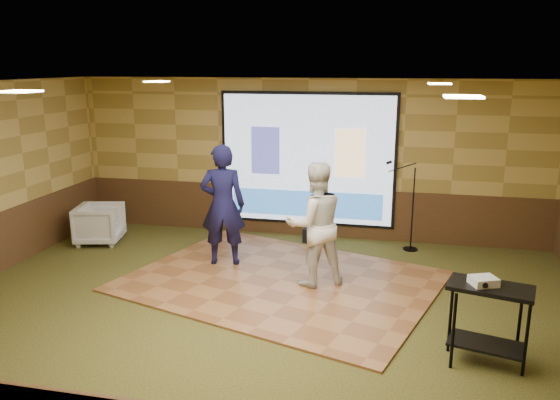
% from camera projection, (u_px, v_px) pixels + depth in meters
% --- Properties ---
extents(ground, '(9.00, 9.00, 0.00)m').
position_uv_depth(ground, '(263.00, 312.00, 7.35)').
color(ground, '#263217').
rests_on(ground, ground).
extents(room_shell, '(9.04, 7.04, 3.02)m').
position_uv_depth(room_shell, '(262.00, 158.00, 6.84)').
color(room_shell, tan).
rests_on(room_shell, ground).
extents(wainscot_back, '(9.00, 0.04, 0.95)m').
position_uv_depth(wainscot_back, '(307.00, 212.00, 10.53)').
color(wainscot_back, '#462D17').
rests_on(wainscot_back, ground).
extents(projector_screen, '(3.32, 0.06, 2.52)m').
position_uv_depth(projector_screen, '(307.00, 161.00, 10.25)').
color(projector_screen, black).
rests_on(projector_screen, room_shell).
extents(downlight_nw, '(0.32, 0.32, 0.02)m').
position_uv_depth(downlight_nw, '(157.00, 82.00, 8.79)').
color(downlight_nw, '#FFE8BF').
rests_on(downlight_nw, room_shell).
extents(downlight_ne, '(0.32, 0.32, 0.02)m').
position_uv_depth(downlight_ne, '(439.00, 84.00, 7.88)').
color(downlight_ne, '#FFE8BF').
rests_on(downlight_ne, room_shell).
extents(downlight_sw, '(0.32, 0.32, 0.02)m').
position_uv_depth(downlight_sw, '(21.00, 91.00, 5.67)').
color(downlight_sw, '#FFE8BF').
rests_on(downlight_sw, room_shell).
extents(downlight_se, '(0.32, 0.32, 0.02)m').
position_uv_depth(downlight_se, '(463.00, 97.00, 4.75)').
color(downlight_se, '#FFE8BF').
rests_on(downlight_se, room_shell).
extents(dance_floor, '(5.25, 4.56, 0.03)m').
position_uv_depth(dance_floor, '(281.00, 281.00, 8.36)').
color(dance_floor, '#966137').
rests_on(dance_floor, ground).
extents(player_left, '(0.81, 0.62, 1.99)m').
position_uv_depth(player_left, '(223.00, 205.00, 8.83)').
color(player_left, '#14133D').
rests_on(player_left, dance_floor).
extents(player_right, '(1.12, 1.04, 1.86)m').
position_uv_depth(player_right, '(315.00, 224.00, 8.01)').
color(player_right, silver).
rests_on(player_right, dance_floor).
extents(av_table, '(0.88, 0.46, 0.92)m').
position_uv_depth(av_table, '(489.00, 310.00, 5.94)').
color(av_table, black).
rests_on(av_table, ground).
extents(projector, '(0.33, 0.31, 0.09)m').
position_uv_depth(projector, '(484.00, 281.00, 5.89)').
color(projector, silver).
rests_on(projector, av_table).
extents(mic_stand, '(0.63, 0.26, 1.62)m').
position_uv_depth(mic_stand, '(409.00, 223.00, 9.70)').
color(mic_stand, black).
rests_on(mic_stand, ground).
extents(banquet_chair, '(0.95, 0.94, 0.73)m').
position_uv_depth(banquet_chair, '(100.00, 224.00, 10.11)').
color(banquet_chair, gray).
rests_on(banquet_chair, ground).
extents(duffel_bag, '(0.45, 0.32, 0.26)m').
position_uv_depth(duffel_bag, '(315.00, 235.00, 10.22)').
color(duffel_bag, black).
rests_on(duffel_bag, ground).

